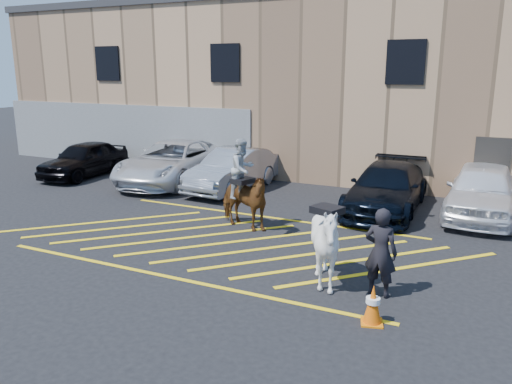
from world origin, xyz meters
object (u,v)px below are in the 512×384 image
at_px(car_white_pickup, 173,162).
at_px(handler, 381,252).
at_px(car_white_suv, 482,190).
at_px(car_silver_sedan, 233,170).
at_px(saddled_white, 326,244).
at_px(traffic_cone, 373,304).
at_px(car_blue_suv, 387,188).
at_px(mounted_bay, 243,193).
at_px(car_black_suv, 84,159).

xyz_separation_m(car_white_pickup, handler, (9.50, -6.78, 0.09)).
xyz_separation_m(car_white_pickup, car_white_suv, (11.15, 0.01, 0.00)).
distance_m(car_silver_sedan, saddled_white, 8.85).
relative_size(car_white_pickup, traffic_cone, 7.99).
bearing_deg(handler, car_blue_suv, -71.94).
xyz_separation_m(car_silver_sedan, car_white_suv, (8.42, 0.13, 0.06)).
bearing_deg(car_blue_suv, traffic_cone, -80.75).
xyz_separation_m(mounted_bay, saddled_white, (3.28, -2.77, -0.09)).
xyz_separation_m(handler, mounted_bay, (-4.36, 2.66, 0.13)).
relative_size(car_white_suv, mounted_bay, 1.87).
distance_m(car_white_pickup, mounted_bay, 6.59).
distance_m(car_white_pickup, traffic_cone, 12.52).
distance_m(car_white_pickup, car_silver_sedan, 2.73).
bearing_deg(saddled_white, mounted_bay, 139.81).
distance_m(handler, mounted_bay, 5.11).
bearing_deg(car_blue_suv, car_silver_sedan, 175.48).
height_order(car_blue_suv, car_white_suv, car_white_suv).
bearing_deg(car_silver_sedan, car_white_pickup, -178.76).
relative_size(car_silver_sedan, mounted_bay, 1.80).
xyz_separation_m(handler, saddled_white, (-1.08, -0.11, 0.04)).
xyz_separation_m(car_white_pickup, car_blue_suv, (8.43, -0.57, -0.08)).
xyz_separation_m(car_blue_suv, handler, (1.07, -6.21, 0.17)).
bearing_deg(handler, car_silver_sedan, -36.24).
bearing_deg(mounted_bay, handler, -31.40).
bearing_deg(car_white_pickup, car_white_suv, -4.80).
distance_m(car_blue_suv, saddled_white, 6.33).
bearing_deg(mounted_bay, car_black_suv, 159.13).
relative_size(car_blue_suv, car_white_suv, 1.06).
distance_m(car_black_suv, mounted_bay, 9.78).
relative_size(car_black_suv, car_silver_sedan, 0.93).
distance_m(car_black_suv, handler, 14.83).
height_order(car_white_suv, traffic_cone, car_white_suv).
bearing_deg(traffic_cone, car_silver_sedan, 131.32).
height_order(car_silver_sedan, traffic_cone, car_silver_sedan).
height_order(car_silver_sedan, car_white_suv, car_white_suv).
height_order(car_white_pickup, car_blue_suv, car_white_pickup).
bearing_deg(handler, mounted_bay, -23.09).
distance_m(car_black_suv, car_silver_sedan, 6.75).
xyz_separation_m(car_black_suv, traffic_cone, (13.64, -7.34, -0.36)).
bearing_deg(saddled_white, car_black_suv, 153.26).
bearing_deg(handler, car_white_suv, -95.41).
bearing_deg(traffic_cone, mounted_bay, 139.40).
bearing_deg(handler, traffic_cone, 104.96).
bearing_deg(car_silver_sedan, car_black_suv, -171.81).
distance_m(car_black_suv, car_blue_suv, 12.43).
distance_m(mounted_bay, saddled_white, 4.30).
bearing_deg(traffic_cone, car_black_suv, 151.71).
xyz_separation_m(car_black_suv, car_white_pickup, (4.00, 0.64, 0.08)).
relative_size(car_black_suv, traffic_cone, 5.85).
xyz_separation_m(handler, traffic_cone, (0.14, -1.20, -0.54)).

